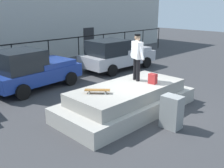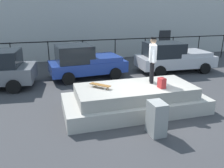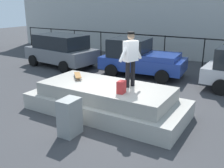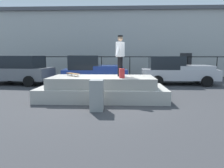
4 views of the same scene
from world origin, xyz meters
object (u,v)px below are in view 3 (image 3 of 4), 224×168
Objects in this scene: backpack at (121,87)px; utility_box at (70,117)px; skateboarder at (131,56)px; car_grey_hatchback_near at (61,50)px; car_blue_pickup_mid at (140,58)px; skateboard at (78,75)px.

backpack reaches higher than utility_box.
skateboarder is 7.74m from car_grey_hatchback_near.
skateboard is at bearing -92.75° from car_blue_pickup_mid.
car_grey_hatchback_near reaches higher than backpack.
skateboard is 4.69m from car_blue_pickup_mid.
skateboarder is at bearing 2.15° from skateboard.
skateboarder reaches higher than car_grey_hatchback_near.
backpack is (2.10, -0.62, 0.08)m from skateboard.
car_grey_hatchback_near reaches higher than skateboard.
car_blue_pickup_mid is at bearing 97.72° from utility_box.
skateboard is 6.11m from car_grey_hatchback_near.
backpack reaches higher than skateboard.
car_blue_pickup_mid reaches higher than skateboard.
car_grey_hatchback_near is at bearing 147.94° from skateboarder.
car_blue_pickup_mid is (-1.88, 5.30, -0.24)m from backpack.
skateboarder is 0.39× the size of car_grey_hatchback_near.
skateboard is at bearing -177.85° from skateboarder.
backpack is at bearing -84.12° from skateboarder.
skateboarder is 2.62m from utility_box.
car_blue_pickup_mid is at bearing 87.25° from skateboard.
car_grey_hatchback_near is at bearing -131.36° from backpack.
skateboard is 0.17× the size of car_grey_hatchback_near.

